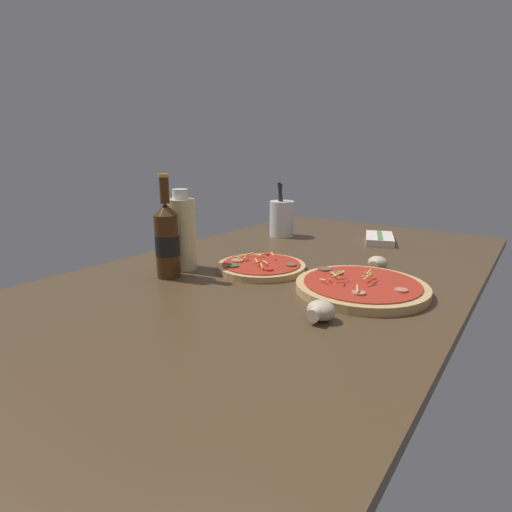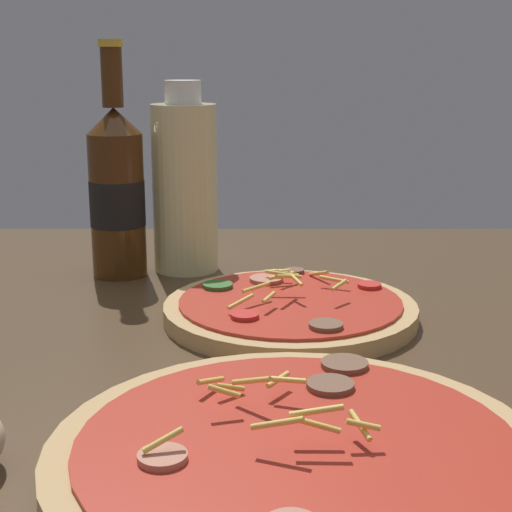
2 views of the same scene
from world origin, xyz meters
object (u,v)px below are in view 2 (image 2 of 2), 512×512
(pizza_far, at_px, (290,310))
(oil_bottle, at_px, (185,185))
(pizza_near, at_px, (298,458))
(beer_bottle, at_px, (117,190))

(pizza_far, bearing_deg, oil_bottle, 122.03)
(pizza_far, relative_size, oil_bottle, 1.10)
(pizza_near, bearing_deg, beer_bottle, 112.08)
(beer_bottle, distance_m, oil_bottle, 0.08)
(pizza_near, distance_m, beer_bottle, 0.48)
(beer_bottle, xyz_separation_m, oil_bottle, (0.07, 0.02, 0.00))
(pizza_near, relative_size, pizza_far, 1.25)
(pizza_near, distance_m, pizza_far, 0.28)
(pizza_far, height_order, beer_bottle, beer_bottle)
(beer_bottle, bearing_deg, pizza_near, -67.92)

